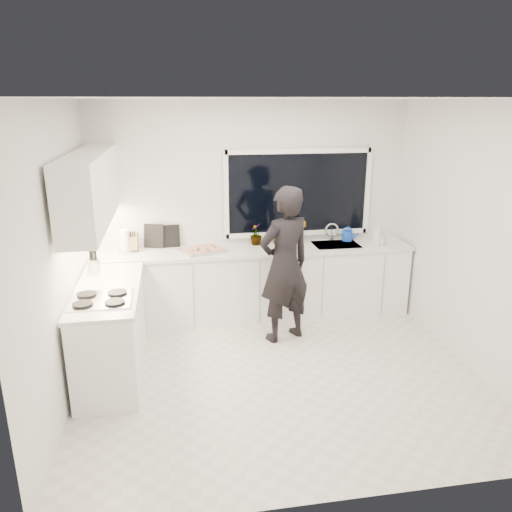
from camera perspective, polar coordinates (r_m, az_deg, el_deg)
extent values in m
cube|color=beige|center=(5.28, 2.61, -13.31)|extent=(4.00, 3.50, 0.02)
cube|color=white|center=(6.42, -0.52, 5.36)|extent=(4.00, 0.02, 2.70)
cube|color=white|center=(4.75, -21.61, -0.21)|extent=(0.02, 3.50, 2.70)
cube|color=white|center=(5.52, 23.70, 1.88)|extent=(0.02, 3.50, 2.70)
cube|color=white|center=(4.55, 3.10, 17.67)|extent=(4.00, 3.50, 0.02)
cube|color=black|center=(6.46, 4.83, 7.19)|extent=(1.80, 0.02, 1.00)
cube|color=white|center=(6.38, -0.06, -3.24)|extent=(3.92, 0.58, 0.88)
cube|color=white|center=(5.33, -16.19, -8.27)|extent=(0.58, 1.60, 0.88)
cube|color=silver|center=(6.22, -0.04, 0.70)|extent=(3.94, 0.62, 0.04)
cube|color=silver|center=(5.16, -16.61, -3.64)|extent=(0.62, 1.60, 0.04)
cube|color=white|center=(5.27, -18.38, 7.38)|extent=(0.34, 2.10, 0.70)
cube|color=silver|center=(6.49, 9.13, 0.90)|extent=(0.58, 0.42, 0.14)
cylinder|color=silver|center=(6.63, 8.65, 2.71)|extent=(0.03, 0.03, 0.22)
cube|color=black|center=(4.82, -17.34, -4.73)|extent=(0.56, 0.48, 0.03)
imported|color=black|center=(5.65, 3.30, -1.04)|extent=(0.78, 0.65, 1.81)
cube|color=silver|center=(6.12, -6.13, 0.66)|extent=(0.60, 0.53, 0.03)
cube|color=red|center=(6.12, -6.13, 0.81)|extent=(0.54, 0.47, 0.01)
cylinder|color=blue|center=(6.67, 10.38, 2.31)|extent=(0.18, 0.18, 0.13)
cylinder|color=white|center=(6.24, -14.77, 1.58)|extent=(0.14, 0.14, 0.26)
cube|color=#A0784A|center=(6.27, -13.93, 1.55)|extent=(0.14, 0.11, 0.22)
cylinder|color=#B1B1B6|center=(5.57, -18.02, -1.12)|extent=(0.14, 0.14, 0.16)
cube|color=black|center=(6.34, -9.70, 2.26)|extent=(0.22, 0.04, 0.28)
cube|color=black|center=(6.34, -11.60, 2.26)|extent=(0.25, 0.09, 0.30)
imported|color=#26662D|center=(6.35, 0.00, 2.50)|extent=(0.20, 0.20, 0.27)
imported|color=#26662D|center=(6.40, 2.51, 2.60)|extent=(0.25, 0.28, 0.27)
imported|color=#26662D|center=(6.45, 5.01, 2.94)|extent=(0.23, 0.23, 0.33)
imported|color=#D8BF66|center=(6.47, 13.71, 2.41)|extent=(0.16, 0.16, 0.30)
imported|color=#D8BF66|center=(6.51, 14.16, 1.93)|extent=(0.12, 0.12, 0.18)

